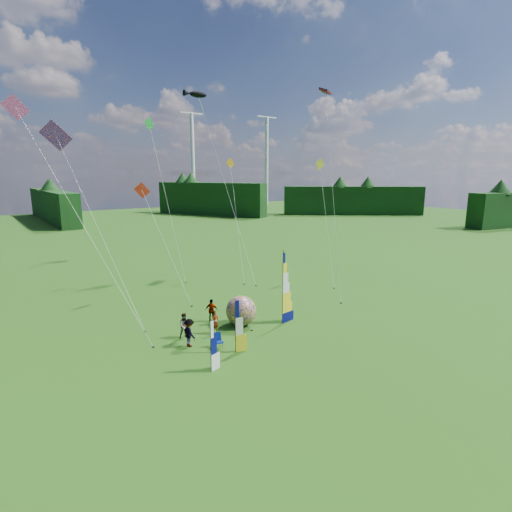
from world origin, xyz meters
TOP-DOWN VIEW (x-y plane):
  - ground at (0.00, 0.00)m, footprint 220.00×220.00m
  - treeline_ring at (0.00, 0.00)m, footprint 210.00×210.00m
  - turbine_left at (70.00, 95.00)m, footprint 8.00×1.20m
  - turbine_right at (45.00, 102.00)m, footprint 8.00×1.20m
  - feather_banner_main at (1.31, 3.78)m, footprint 1.47×0.32m
  - side_banner_left at (-4.28, 1.72)m, footprint 0.95×0.36m
  - side_banner_far at (-6.82, 0.37)m, footprint 0.91×0.34m
  - bol_inflatable at (-1.39, 5.38)m, footprint 2.98×2.98m
  - spectator_a at (-3.74, 5.15)m, footprint 0.71×0.57m
  - spectator_b at (-5.84, 5.69)m, footprint 0.93×0.58m
  - spectator_c at (-6.21, 4.28)m, footprint 0.53×1.25m
  - spectator_d at (-2.76, 7.36)m, footprint 1.03×1.03m
  - camp_chair at (-4.84, 2.90)m, footprint 0.68×0.68m
  - kite_whale at (6.46, 20.10)m, footprint 7.16×16.97m
  - kite_rainbow_delta at (-9.25, 12.57)m, footprint 11.27×14.09m
  - kite_parafoil at (10.34, 7.56)m, footprint 10.66×12.21m
  - small_kite_red at (-2.90, 15.20)m, footprint 3.92×10.35m
  - small_kite_orange at (6.48, 17.76)m, footprint 5.82×9.15m
  - small_kite_yellow at (13.51, 11.26)m, footprint 6.32×8.81m
  - small_kite_pink at (-11.00, 9.12)m, footprint 8.67×10.33m
  - small_kite_green at (0.79, 22.97)m, footprint 5.58×11.37m

SIDE VIEW (x-z plane):
  - ground at x=0.00m, z-range 0.00..0.00m
  - camp_chair at x=-4.84m, z-range 0.00..1.02m
  - spectator_a at x=-3.74m, z-range 0.00..1.68m
  - spectator_d at x=-2.76m, z-range 0.00..1.76m
  - spectator_b at x=-5.84m, z-range 0.00..1.79m
  - spectator_c at x=-6.21m, z-range 0.00..1.89m
  - bol_inflatable at x=-1.39m, z-range 0.00..2.27m
  - side_banner_far at x=-6.82m, z-range 0.00..3.07m
  - side_banner_left at x=-4.28m, z-range 0.00..3.46m
  - feather_banner_main at x=1.31m, z-range 0.00..5.48m
  - treeline_ring at x=0.00m, z-range 0.00..8.00m
  - small_kite_red at x=-2.90m, z-range 0.00..10.92m
  - small_kite_yellow at x=13.51m, z-range 0.00..13.30m
  - small_kite_orange at x=6.48m, z-range 0.00..13.32m
  - kite_rainbow_delta at x=-9.25m, z-range 0.00..16.01m
  - small_kite_pink at x=-11.00m, z-range 0.00..16.69m
  - small_kite_green at x=0.79m, z-range 0.00..17.89m
  - kite_parafoil at x=10.34m, z-range 0.00..20.84m
  - kite_whale at x=6.46m, z-range 0.00..21.88m
  - turbine_left at x=70.00m, z-range 0.00..30.00m
  - turbine_right at x=45.00m, z-range 0.00..30.00m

